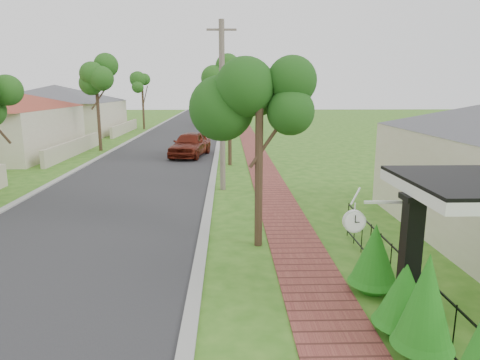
# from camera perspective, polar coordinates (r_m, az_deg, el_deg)

# --- Properties ---
(ground) EXTENTS (160.00, 160.00, 0.00)m
(ground) POSITION_cam_1_polar(r_m,az_deg,el_deg) (9.13, -10.47, -16.03)
(ground) COLOR #2F6818
(ground) RESTS_ON ground
(road) EXTENTS (7.00, 120.00, 0.02)m
(road) POSITION_cam_1_polar(r_m,az_deg,el_deg) (28.61, -10.47, 3.35)
(road) COLOR #28282B
(road) RESTS_ON ground
(kerb_right) EXTENTS (0.30, 120.00, 0.10)m
(kerb_right) POSITION_cam_1_polar(r_m,az_deg,el_deg) (28.28, -3.13, 3.43)
(kerb_right) COLOR #9E9E99
(kerb_right) RESTS_ON ground
(kerb_left) EXTENTS (0.30, 120.00, 0.10)m
(kerb_left) POSITION_cam_1_polar(r_m,az_deg,el_deg) (29.39, -17.53, 3.21)
(kerb_left) COLOR #9E9E99
(kerb_left) RESTS_ON ground
(sidewalk) EXTENTS (1.50, 120.00, 0.03)m
(sidewalk) POSITION_cam_1_polar(r_m,az_deg,el_deg) (28.34, 2.14, 3.46)
(sidewalk) COLOR brown
(sidewalk) RESTS_ON ground
(porch_post) EXTENTS (0.48, 0.48, 2.52)m
(porch_post) POSITION_cam_1_polar(r_m,az_deg,el_deg) (8.27, 21.56, -11.21)
(porch_post) COLOR black
(porch_post) RESTS_ON ground
(picket_fence) EXTENTS (0.03, 8.02, 1.00)m
(picket_fence) POSITION_cam_1_polar(r_m,az_deg,el_deg) (9.47, 20.88, -12.00)
(picket_fence) COLOR black
(picket_fence) RESTS_ON ground
(street_trees) EXTENTS (10.70, 37.65, 5.89)m
(street_trees) POSITION_cam_1_polar(r_m,az_deg,el_deg) (35.05, -8.85, 12.43)
(street_trees) COLOR #382619
(street_trees) RESTS_ON ground
(hedge_row) EXTENTS (0.93, 4.90, 2.28)m
(hedge_row) POSITION_cam_1_polar(r_m,az_deg,el_deg) (7.81, 22.61, -14.93)
(hedge_row) COLOR #156B15
(hedge_row) RESTS_ON ground
(far_house_grey) EXTENTS (15.56, 15.56, 4.60)m
(far_house_grey) POSITION_cam_1_polar(r_m,az_deg,el_deg) (45.06, -23.24, 8.72)
(far_house_grey) COLOR beige
(far_house_grey) RESTS_ON ground
(parked_car_red) EXTENTS (2.75, 4.88, 1.57)m
(parked_car_red) POSITION_cam_1_polar(r_m,az_deg,el_deg) (27.41, -6.65, 4.74)
(parked_car_red) COLOR #5B190D
(parked_car_red) RESTS_ON ground
(parked_car_white) EXTENTS (1.77, 4.07, 1.30)m
(parked_car_white) POSITION_cam_1_polar(r_m,az_deg,el_deg) (49.11, -4.50, 7.88)
(parked_car_white) COLOR white
(parked_car_white) RESTS_ON ground
(near_tree) EXTENTS (1.89, 1.89, 4.86)m
(near_tree) POSITION_cam_1_polar(r_m,az_deg,el_deg) (11.28, 2.61, 10.01)
(near_tree) COLOR #382619
(near_tree) RESTS_ON ground
(utility_pole) EXTENTS (1.20, 0.24, 6.97)m
(utility_pole) POSITION_cam_1_polar(r_m,az_deg,el_deg) (17.96, -2.39, 9.78)
(utility_pole) COLOR #76665C
(utility_pole) RESTS_ON ground
(station_clock) EXTENTS (1.06, 0.13, 0.58)m
(station_clock) POSITION_cam_1_polar(r_m,az_deg,el_deg) (8.05, 15.26, -5.11)
(station_clock) COLOR white
(station_clock) RESTS_ON ground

